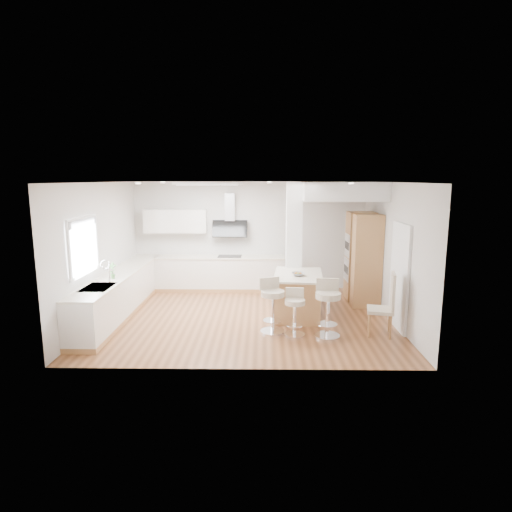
{
  "coord_description": "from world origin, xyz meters",
  "views": [
    {
      "loc": [
        0.35,
        -8.62,
        2.87
      ],
      "look_at": [
        0.2,
        0.4,
        1.24
      ],
      "focal_mm": 30.0,
      "sensor_mm": 36.0,
      "label": 1
    }
  ],
  "objects_px": {
    "bar_stool_a": "(272,302)",
    "bar_stool_c": "(328,305)",
    "bar_stool_b": "(295,309)",
    "peninsula": "(298,295)",
    "dining_chair": "(387,302)"
  },
  "relations": [
    {
      "from": "bar_stool_b",
      "to": "bar_stool_c",
      "type": "height_order",
      "value": "bar_stool_c"
    },
    {
      "from": "bar_stool_b",
      "to": "dining_chair",
      "type": "height_order",
      "value": "dining_chair"
    },
    {
      "from": "bar_stool_b",
      "to": "bar_stool_c",
      "type": "xyz_separation_m",
      "value": [
        0.6,
        -0.06,
        0.11
      ]
    },
    {
      "from": "bar_stool_a",
      "to": "bar_stool_c",
      "type": "xyz_separation_m",
      "value": [
        1.01,
        -0.22,
        0.02
      ]
    },
    {
      "from": "bar_stool_a",
      "to": "bar_stool_b",
      "type": "distance_m",
      "value": 0.45
    },
    {
      "from": "peninsula",
      "to": "bar_stool_c",
      "type": "xyz_separation_m",
      "value": [
        0.45,
        -1.21,
        0.14
      ]
    },
    {
      "from": "bar_stool_a",
      "to": "dining_chair",
      "type": "height_order",
      "value": "dining_chair"
    },
    {
      "from": "bar_stool_b",
      "to": "dining_chair",
      "type": "distance_m",
      "value": 1.68
    },
    {
      "from": "peninsula",
      "to": "bar_stool_c",
      "type": "distance_m",
      "value": 1.3
    },
    {
      "from": "bar_stool_a",
      "to": "bar_stool_b",
      "type": "height_order",
      "value": "bar_stool_a"
    },
    {
      "from": "bar_stool_a",
      "to": "bar_stool_c",
      "type": "distance_m",
      "value": 1.03
    },
    {
      "from": "peninsula",
      "to": "bar_stool_a",
      "type": "xyz_separation_m",
      "value": [
        -0.56,
        -0.99,
        0.12
      ]
    },
    {
      "from": "peninsula",
      "to": "bar_stool_a",
      "type": "bearing_deg",
      "value": -114.47
    },
    {
      "from": "bar_stool_c",
      "to": "dining_chair",
      "type": "bearing_deg",
      "value": 5.28
    },
    {
      "from": "peninsula",
      "to": "dining_chair",
      "type": "xyz_separation_m",
      "value": [
        1.53,
        -1.16,
        0.18
      ]
    }
  ]
}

